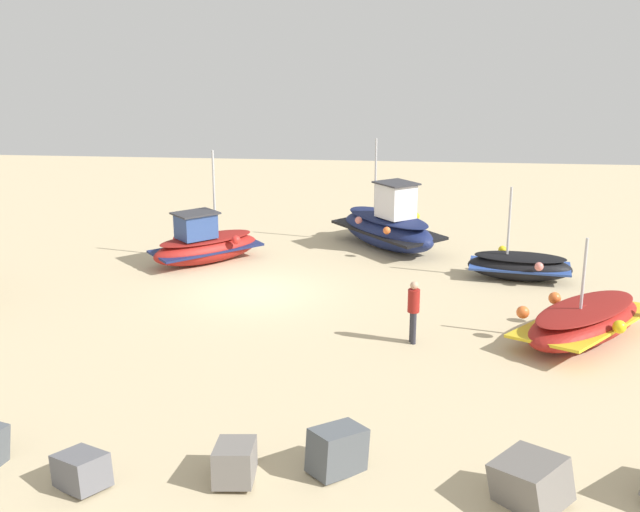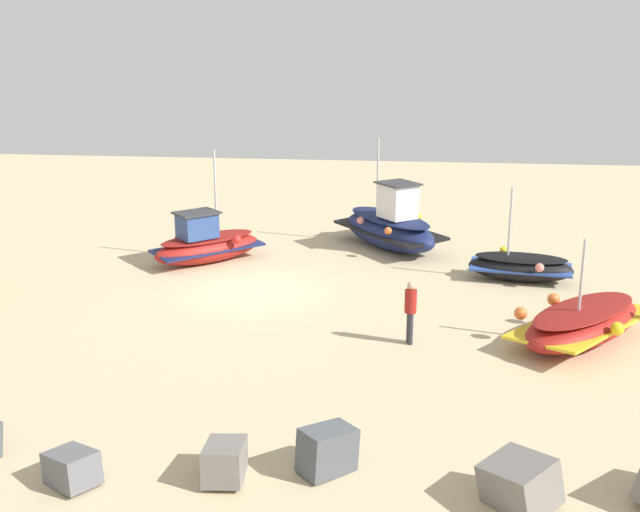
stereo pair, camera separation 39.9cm
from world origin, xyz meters
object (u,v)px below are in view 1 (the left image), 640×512
(fishing_boat_0, at_px, (388,226))
(fishing_boat_1, at_px, (205,245))
(fishing_boat_4, at_px, (520,266))
(fishing_boat_3, at_px, (584,321))
(person_walking, at_px, (413,308))

(fishing_boat_0, bearing_deg, fishing_boat_1, -105.92)
(fishing_boat_1, bearing_deg, fishing_boat_4, 131.59)
(fishing_boat_3, relative_size, fishing_boat_4, 1.40)
(fishing_boat_0, distance_m, person_walking, 9.70)
(fishing_boat_4, bearing_deg, person_walking, -112.84)
(fishing_boat_4, bearing_deg, fishing_boat_3, -71.13)
(fishing_boat_3, distance_m, person_walking, 4.69)
(fishing_boat_1, height_order, fishing_boat_4, fishing_boat_1)
(fishing_boat_1, relative_size, fishing_boat_3, 0.81)
(fishing_boat_1, distance_m, person_walking, 10.12)
(fishing_boat_3, distance_m, fishing_boat_4, 5.37)
(fishing_boat_4, relative_size, person_walking, 2.09)
(fishing_boat_0, height_order, fishing_boat_1, fishing_boat_0)
(fishing_boat_3, bearing_deg, fishing_boat_4, 49.90)
(fishing_boat_1, height_order, person_walking, fishing_boat_1)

